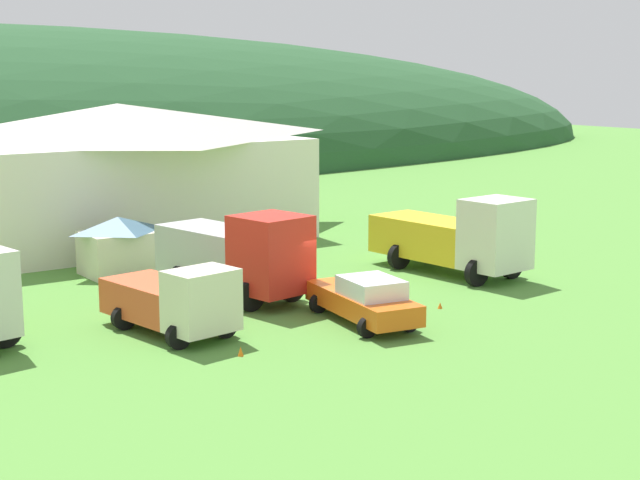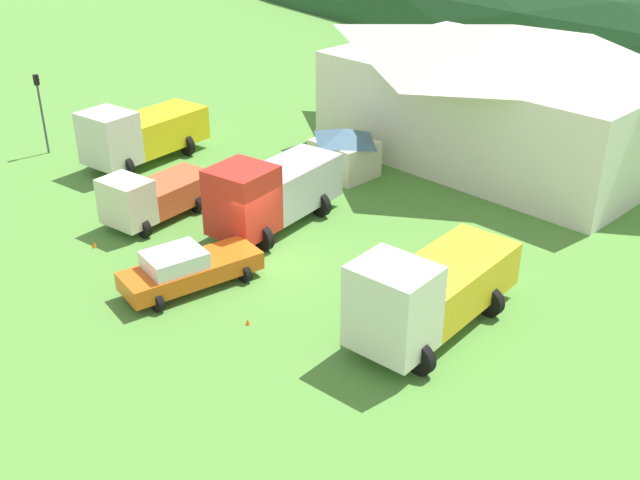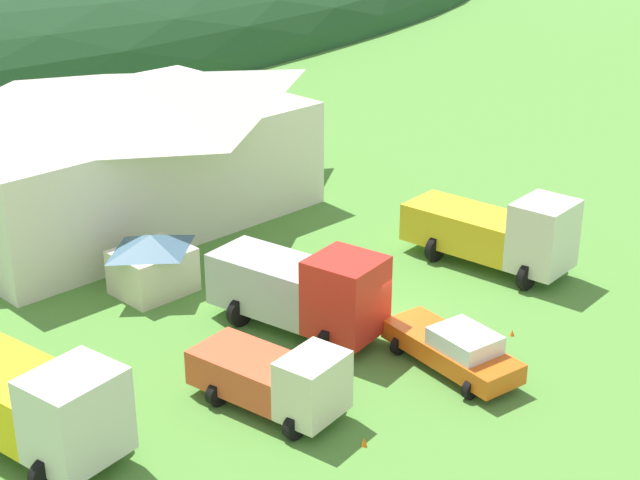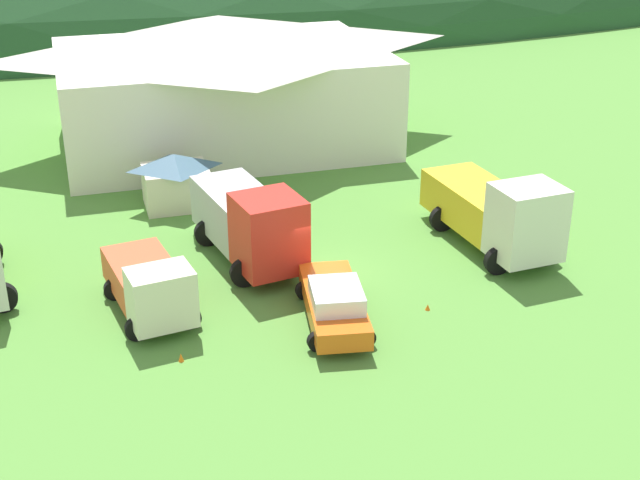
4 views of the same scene
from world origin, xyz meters
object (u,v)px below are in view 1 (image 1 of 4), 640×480
heavy_rig_striped (458,236)px  traffic_cone_mid_row (440,308)px  service_pickup_orange (364,299)px  traffic_cone_near_pickup (241,356)px  play_shed_cream (119,245)px  light_truck_cream (175,300)px  depot_building (120,169)px  crane_truck_red (239,253)px

heavy_rig_striped → traffic_cone_mid_row: heavy_rig_striped is taller
service_pickup_orange → traffic_cone_near_pickup: 5.56m
traffic_cone_mid_row → service_pickup_orange: bearing=179.6°
play_shed_cream → light_truck_cream: 10.08m
traffic_cone_mid_row → traffic_cone_near_pickup: bearing=-174.5°
light_truck_cream → service_pickup_orange: 6.42m
depot_building → light_truck_cream: (-6.06, -18.13, -2.39)m
play_shed_cream → depot_building: bearing=65.7°
light_truck_cream → traffic_cone_near_pickup: light_truck_cream is taller
heavy_rig_striped → traffic_cone_near_pickup: (-13.51, -4.84, -1.64)m
depot_building → crane_truck_red: depot_building is taller
play_shed_cream → traffic_cone_near_pickup: play_shed_cream is taller
depot_building → heavy_rig_striped: size_ratio=2.44×
depot_building → crane_truck_red: 15.18m
heavy_rig_striped → traffic_cone_near_pickup: bearing=-75.3°
depot_building → service_pickup_orange: 20.74m
light_truck_cream → service_pickup_orange: (5.93, -2.43, -0.33)m
depot_building → light_truck_cream: bearing=-108.5°
crane_truck_red → depot_building: bearing=163.5°
light_truck_cream → crane_truck_red: (4.27, 3.17, 0.57)m
crane_truck_red → traffic_cone_mid_row: bearing=32.8°
heavy_rig_striped → traffic_cone_near_pickup: heavy_rig_striped is taller
traffic_cone_mid_row → heavy_rig_striped: bearing=40.9°
depot_building → traffic_cone_mid_row: depot_building is taller
heavy_rig_striped → service_pickup_orange: heavy_rig_striped is taller
traffic_cone_near_pickup → traffic_cone_mid_row: traffic_cone_near_pickup is taller
depot_building → play_shed_cream: bearing=-114.3°
service_pickup_orange → play_shed_cream: bearing=-154.4°
light_truck_cream → crane_truck_red: 5.35m
play_shed_cream → light_truck_cream: size_ratio=0.57×
traffic_cone_mid_row → crane_truck_red: bearing=132.5°
heavy_rig_striped → play_shed_cream: bearing=-130.2°
depot_building → traffic_cone_near_pickup: depot_building is taller
depot_building → play_shed_cream: 9.41m
depot_building → play_shed_cream: size_ratio=5.87×
light_truck_cream → traffic_cone_mid_row: size_ratio=11.88×
depot_building → service_pickup_orange: depot_building is taller
depot_building → traffic_cone_near_pickup: (-5.55, -21.44, -3.55)m
crane_truck_red → heavy_rig_striped: 9.88m
light_truck_cream → traffic_cone_near_pickup: (0.50, -3.31, -1.16)m
light_truck_cream → traffic_cone_mid_row: light_truck_cream is taller
crane_truck_red → heavy_rig_striped: bearing=70.8°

